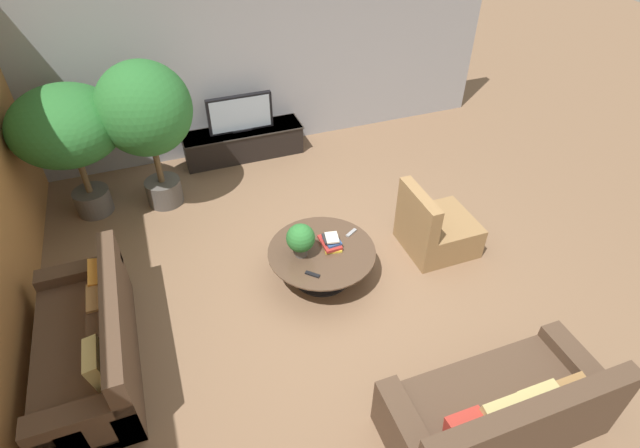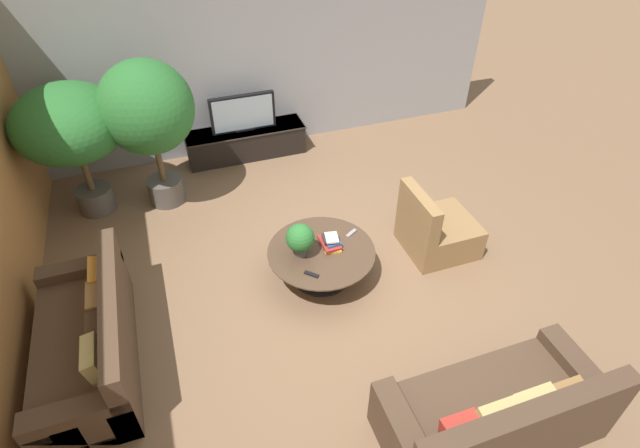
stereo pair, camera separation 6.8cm
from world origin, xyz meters
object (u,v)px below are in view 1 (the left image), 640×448
media_console (243,142)px  potted_plant_tabletop (301,239)px  coffee_table (322,258)px  couch_near_entry (498,412)px  potted_palm_tall (67,129)px  potted_palm_corner (145,113)px  armchair_wicker (435,230)px  television (240,114)px  couch_by_wall (91,345)px

media_console → potted_plant_tabletop: 2.88m
coffee_table → couch_near_entry: (0.73, -2.24, 0.01)m
media_console → potted_palm_tall: size_ratio=1.04×
media_console → potted_palm_corner: size_ratio=0.92×
coffee_table → couch_near_entry: size_ratio=0.64×
armchair_wicker → potted_palm_tall: potted_palm_tall is taller
couch_near_entry → potted_plant_tabletop: bearing=-67.0°
couch_near_entry → potted_palm_corner: 4.97m
television → armchair_wicker: bearing=-59.8°
couch_near_entry → armchair_wicker: armchair_wicker is taller
coffee_table → couch_by_wall: 2.45m
potted_palm_tall → coffee_table: bearing=-42.2°
potted_plant_tabletop → potted_palm_corner: bearing=121.7°
potted_plant_tabletop → couch_near_entry: bearing=-67.0°
potted_plant_tabletop → coffee_table: bearing=-4.8°
potted_palm_corner → potted_plant_tabletop: (1.27, -2.05, -0.70)m
coffee_table → couch_by_wall: couch_by_wall is taller
television → armchair_wicker: size_ratio=1.12×
couch_near_entry → potted_plant_tabletop: size_ratio=4.70×
television → couch_by_wall: television is taller
television → couch_near_entry: size_ratio=0.52×
television → couch_near_entry: bearing=-79.6°
television → couch_by_wall: bearing=-124.4°
couch_by_wall → coffee_table: bearing=98.5°
television → potted_palm_tall: size_ratio=0.55×
television → potted_palm_tall: bearing=-162.7°
armchair_wicker → potted_plant_tabletop: armchair_wicker is taller
couch_by_wall → potted_plant_tabletop: bearing=99.9°
armchair_wicker → potted_palm_tall: 4.53m
potted_palm_tall → media_console: bearing=17.4°
couch_near_entry → potted_plant_tabletop: 2.48m
potted_palm_tall → potted_palm_corner: bearing=-6.9°
coffee_table → potted_palm_tall: (-2.40, 2.18, 0.95)m
media_console → potted_plant_tabletop: size_ratio=4.59×
armchair_wicker → potted_palm_corner: size_ratio=0.44×
couch_by_wall → potted_plant_tabletop: (2.19, 0.38, 0.33)m
media_console → potted_palm_corner: bearing=-148.2°
media_console → television: television is taller
potted_palm_tall → couch_near_entry: bearing=-54.7°
potted_palm_tall → potted_plant_tabletop: size_ratio=4.41×
television → potted_plant_tabletop: (-0.02, -2.85, -0.09)m
media_console → potted_palm_tall: 2.50m
potted_palm_corner → armchair_wicker: bearing=-35.0°
coffee_table → armchair_wicker: (1.45, 0.01, -0.01)m
media_console → coffee_table: media_console is taller
potted_palm_corner → potted_plant_tabletop: bearing=-58.3°
coffee_table → couch_by_wall: (-2.43, -0.36, 0.01)m
couch_by_wall → armchair_wicker: bearing=95.5°
potted_palm_tall → potted_plant_tabletop: 3.12m
armchair_wicker → potted_palm_tall: bearing=60.5°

